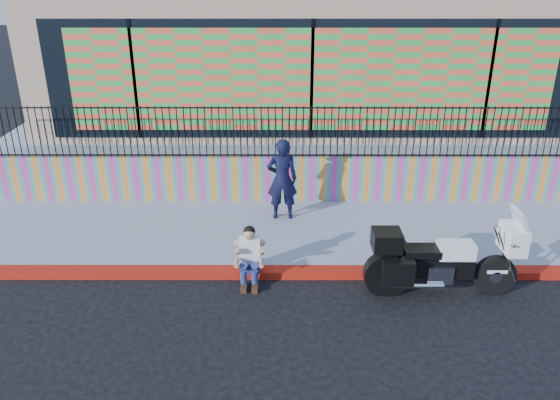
{
  "coord_description": "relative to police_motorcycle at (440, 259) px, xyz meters",
  "views": [
    {
      "loc": [
        -0.73,
        -8.83,
        5.41
      ],
      "look_at": [
        -0.75,
        1.2,
        1.04
      ],
      "focal_mm": 35.0,
      "sensor_mm": 36.0,
      "label": 1
    }
  ],
  "objects": [
    {
      "name": "seated_man",
      "position": [
        -3.33,
        0.34,
        -0.24
      ],
      "size": [
        0.54,
        0.71,
        1.06
      ],
      "color": "navy",
      "rests_on": "ground"
    },
    {
      "name": "police_motorcycle",
      "position": [
        0.0,
        0.0,
        0.0
      ],
      "size": [
        2.64,
        0.87,
        1.64
      ],
      "color": "black",
      "rests_on": "ground"
    },
    {
      "name": "sidewalk",
      "position": [
        -2.03,
        2.22,
        -0.61
      ],
      "size": [
        16.0,
        3.0,
        0.15
      ],
      "primitive_type": "cube",
      "color": "#8E95AA",
      "rests_on": "ground"
    },
    {
      "name": "storefront_building",
      "position": [
        -2.03,
        8.7,
        2.56
      ],
      "size": [
        14.0,
        8.06,
        4.0
      ],
      "color": "tan",
      "rests_on": "elevated_platform"
    },
    {
      "name": "red_curb",
      "position": [
        -2.03,
        0.57,
        -0.61
      ],
      "size": [
        16.0,
        0.3,
        0.15
      ],
      "primitive_type": "cube",
      "color": "#AF1D0C",
      "rests_on": "ground"
    },
    {
      "name": "elevated_platform",
      "position": [
        -2.03,
        8.92,
        -0.06
      ],
      "size": [
        16.0,
        10.0,
        1.25
      ],
      "primitive_type": "cube",
      "color": "#8E95AA",
      "rests_on": "ground"
    },
    {
      "name": "police_officer",
      "position": [
        -2.74,
        2.84,
        0.38
      ],
      "size": [
        0.69,
        0.48,
        1.83
      ],
      "primitive_type": "imported",
      "rotation": [
        0.0,
        0.0,
        3.2
      ],
      "color": "black",
      "rests_on": "sidewalk"
    },
    {
      "name": "metal_fence",
      "position": [
        -2.03,
        3.82,
        1.16
      ],
      "size": [
        15.8,
        0.04,
        1.2
      ],
      "primitive_type": null,
      "color": "black",
      "rests_on": "mural_wall"
    },
    {
      "name": "mural_wall",
      "position": [
        -2.03,
        3.82,
        0.01
      ],
      "size": [
        16.0,
        0.2,
        1.1
      ],
      "primitive_type": "cube",
      "color": "#D83891",
      "rests_on": "sidewalk"
    },
    {
      "name": "ground",
      "position": [
        -2.03,
        0.57,
        -0.69
      ],
      "size": [
        90.0,
        90.0,
        0.0
      ],
      "primitive_type": "plane",
      "color": "black",
      "rests_on": "ground"
    }
  ]
}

